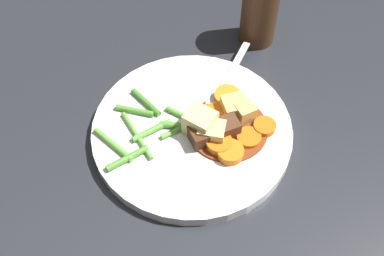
{
  "coord_description": "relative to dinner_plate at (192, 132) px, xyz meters",
  "views": [
    {
      "loc": [
        -0.05,
        -0.38,
        0.55
      ],
      "look_at": [
        0.0,
        0.0,
        0.02
      ],
      "focal_mm": 46.61,
      "sensor_mm": 36.0,
      "label": 1
    }
  ],
  "objects": [
    {
      "name": "carrot_slice_5",
      "position": [
        0.05,
        0.04,
        0.02
      ],
      "size": [
        0.04,
        0.04,
        0.01
      ],
      "primitive_type": "cylinder",
      "rotation": [
        0.0,
        0.0,
        4.91
      ],
      "color": "orange",
      "rests_on": "dinner_plate"
    },
    {
      "name": "green_bean_5",
      "position": [
        -0.07,
        0.04,
        0.01
      ],
      "size": [
        0.05,
        0.03,
        0.01
      ],
      "primitive_type": "cylinder",
      "rotation": [
        0.0,
        1.57,
        2.77
      ],
      "color": "#599E38",
      "rests_on": "dinner_plate"
    },
    {
      "name": "stew_sauce",
      "position": [
        0.05,
        -0.01,
        0.01
      ],
      "size": [
        0.11,
        0.11,
        0.0
      ],
      "primitive_type": "cylinder",
      "color": "brown",
      "rests_on": "dinner_plate"
    },
    {
      "name": "green_bean_8",
      "position": [
        -0.06,
        0.05,
        0.01
      ],
      "size": [
        0.04,
        0.05,
        0.01
      ],
      "primitive_type": "cylinder",
      "rotation": [
        0.0,
        1.57,
        2.18
      ],
      "color": "#4C8E33",
      "rests_on": "dinner_plate"
    },
    {
      "name": "meat_chunk_1",
      "position": [
        0.05,
        -0.01,
        0.02
      ],
      "size": [
        0.03,
        0.03,
        0.02
      ],
      "primitive_type": "cube",
      "rotation": [
        0.0,
        0.0,
        1.86
      ],
      "color": "#56331E",
      "rests_on": "dinner_plate"
    },
    {
      "name": "green_bean_0",
      "position": [
        -0.05,
        -0.0,
        0.01
      ],
      "size": [
        0.05,
        0.03,
        0.01
      ],
      "primitive_type": "cylinder",
      "rotation": [
        0.0,
        1.57,
        3.57
      ],
      "color": "#66AD42",
      "rests_on": "dinner_plate"
    },
    {
      "name": "potato_chunk_2",
      "position": [
        0.02,
        -0.02,
        0.02
      ],
      "size": [
        0.04,
        0.04,
        0.03
      ],
      "primitive_type": "cube",
      "rotation": [
        0.0,
        0.0,
        1.24
      ],
      "color": "#E5CC7A",
      "rests_on": "dinner_plate"
    },
    {
      "name": "carrot_slice_2",
      "position": [
        0.07,
        -0.03,
        0.01
      ],
      "size": [
        0.04,
        0.04,
        0.01
      ],
      "primitive_type": "cylinder",
      "rotation": [
        0.0,
        0.0,
        1.8
      ],
      "color": "orange",
      "rests_on": "dinner_plate"
    },
    {
      "name": "green_bean_4",
      "position": [
        -0.1,
        -0.02,
        0.01
      ],
      "size": [
        0.05,
        0.06,
        0.01
      ],
      "primitive_type": "cylinder",
      "rotation": [
        0.0,
        1.57,
        2.27
      ],
      "color": "#66AD42",
      "rests_on": "dinner_plate"
    },
    {
      "name": "potato_chunk_0",
      "position": [
        0.01,
        -0.01,
        0.03
      ],
      "size": [
        0.05,
        0.05,
        0.03
      ],
      "primitive_type": "cube",
      "rotation": [
        0.0,
        0.0,
        0.87
      ],
      "color": "#EAD68C",
      "rests_on": "dinner_plate"
    },
    {
      "name": "potato_chunk_1",
      "position": [
        0.07,
        0.01,
        0.02
      ],
      "size": [
        0.03,
        0.03,
        0.03
      ],
      "primitive_type": "cube",
      "rotation": [
        0.0,
        0.0,
        3.48
      ],
      "color": "#DBBC6B",
      "rests_on": "dinner_plate"
    },
    {
      "name": "fork",
      "position": [
        0.05,
        0.06,
        0.01
      ],
      "size": [
        0.11,
        0.16,
        0.0
      ],
      "color": "silver",
      "rests_on": "dinner_plate"
    },
    {
      "name": "dinner_plate",
      "position": [
        0.0,
        0.0,
        0.0
      ],
      "size": [
        0.27,
        0.27,
        0.02
      ],
      "primitive_type": "cylinder",
      "color": "white",
      "rests_on": "ground_plane"
    },
    {
      "name": "carrot_slice_4",
      "position": [
        0.04,
        -0.05,
        0.01
      ],
      "size": [
        0.05,
        0.05,
        0.01
      ],
      "primitive_type": "cylinder",
      "rotation": [
        0.0,
        0.0,
        2.05
      ],
      "color": "orange",
      "rests_on": "dinner_plate"
    },
    {
      "name": "ground_plane",
      "position": [
        0.0,
        0.0,
        -0.01
      ],
      "size": [
        3.0,
        3.0,
        0.0
      ],
      "primitive_type": "plane",
      "color": "#26282D"
    },
    {
      "name": "carrot_slice_3",
      "position": [
        0.03,
        -0.03,
        0.02
      ],
      "size": [
        0.04,
        0.04,
        0.01
      ],
      "primitive_type": "cylinder",
      "rotation": [
        0.0,
        0.0,
        5.1
      ],
      "color": "orange",
      "rests_on": "dinner_plate"
    },
    {
      "name": "green_bean_2",
      "position": [
        -0.07,
        -0.01,
        0.01
      ],
      "size": [
        0.04,
        0.08,
        0.01
      ],
      "primitive_type": "cylinder",
      "rotation": [
        0.0,
        1.57,
        1.96
      ],
      "color": "#66AD42",
      "rests_on": "dinner_plate"
    },
    {
      "name": "green_bean_6",
      "position": [
        -0.01,
        -0.0,
        0.01
      ],
      "size": [
        0.06,
        0.03,
        0.01
      ],
      "primitive_type": "cylinder",
      "rotation": [
        0.0,
        1.57,
        3.55
      ],
      "color": "#66AD42",
      "rests_on": "dinner_plate"
    },
    {
      "name": "carrot_slice_1",
      "position": [
        0.09,
        -0.01,
        0.01
      ],
      "size": [
        0.04,
        0.04,
        0.01
      ],
      "primitive_type": "cylinder",
      "rotation": [
        0.0,
        0.0,
        6.06
      ],
      "color": "orange",
      "rests_on": "dinner_plate"
    },
    {
      "name": "green_bean_1",
      "position": [
        -0.01,
        0.0,
        0.01
      ],
      "size": [
        0.07,
        0.03,
        0.01
      ],
      "primitive_type": "cylinder",
      "rotation": [
        0.0,
        1.57,
        2.9
      ],
      "color": "#599E38",
      "rests_on": "dinner_plate"
    },
    {
      "name": "carrot_slice_6",
      "position": [
        0.01,
        0.02,
        0.01
      ],
      "size": [
        0.04,
        0.04,
        0.01
      ],
      "primitive_type": "cylinder",
      "rotation": [
        0.0,
        0.0,
        5.59
      ],
      "color": "orange",
      "rests_on": "dinner_plate"
    },
    {
      "name": "pepper_mill",
      "position": [
        0.12,
        0.17,
        0.05
      ],
      "size": [
        0.05,
        0.05,
        0.11
      ],
      "primitive_type": "cylinder",
      "color": "#4C2D19",
      "rests_on": "ground_plane"
    },
    {
      "name": "green_bean_7",
      "position": [
        -0.09,
        -0.04,
        0.01
      ],
      "size": [
        0.06,
        0.03,
        0.01
      ],
      "primitive_type": "cylinder",
      "rotation": [
        0.0,
        1.57,
        3.59
      ],
      "color": "#599E38",
      "rests_on": "dinner_plate"
    },
    {
      "name": "green_bean_3",
      "position": [
        -0.01,
        0.02,
        0.01
      ],
      "size": [
        0.05,
        0.04,
        0.01
      ],
      "primitive_type": "cylinder",
      "rotation": [
        0.0,
        1.57,
        2.47
      ],
      "color": "#66AD42",
      "rests_on": "dinner_plate"
    },
    {
      "name": "meat_chunk_0",
      "position": [
        0.01,
        -0.02,
        0.02
      ],
      "size": [
        0.03,
        0.03,
        0.02
      ],
      "primitive_type": "cube",
      "rotation": [
        0.0,
        0.0,
        5.0
      ],
      "color": "#4C2B19",
      "rests_on": "dinner_plate"
    },
    {
      "name": "carrot_slice_0",
      "position": [
        0.03,
        0.01,
        0.01
      ],
      "size": [
        0.05,
        0.05,
        0.01
      ],
      "primitive_type": "cylinder",
      "rotation": [
        0.0,
        0.0,
        5.71
      ],
      "color": "orange",
      "rests_on": "dinner_plate"
    },
    {
      "name": "potato_chunk_3",
      "position": [
        0.06,
        0.02,
        0.02
      ],
      "size": [
        0.04,
        0.03,
        0.03
      ],
      "primitive_type": "cube",
      "rotation": [
        0.0,
        0.0,
        4.87
      ],
      "color": "#DBBC6B",
      "rests_on": "dinner_plate"
    }
  ]
}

